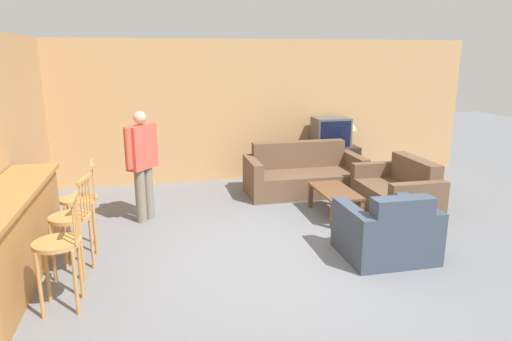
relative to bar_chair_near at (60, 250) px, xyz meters
name	(u,v)px	position (x,y,z in m)	size (l,w,h in m)	color
ground_plane	(285,259)	(2.31, 0.56, -0.59)	(24.00, 24.00, 0.00)	slate
wall_back	(231,111)	(2.31, 4.22, 0.71)	(9.40, 0.08, 2.60)	tan
wall_left	(2,141)	(-0.93, 1.89, 0.71)	(0.08, 8.65, 2.60)	tan
bar_counter	(12,237)	(-0.59, 0.67, -0.10)	(0.55, 2.59, 0.97)	#A87038
bar_chair_near	(60,250)	(0.00, 0.00, 0.00)	(0.43, 0.43, 1.09)	#B77F42
bar_chair_mid	(72,224)	(0.00, 0.69, 0.00)	(0.51, 0.51, 1.09)	#B77F42
bar_chair_far	(81,205)	(0.00, 1.33, 0.00)	(0.48, 0.48, 1.09)	#B77F42
couch_far	(303,176)	(3.37, 3.08, -0.30)	(1.97, 0.93, 0.84)	brown
armchair_near	(387,233)	(3.50, 0.36, -0.29)	(1.00, 0.88, 0.82)	#384251
loveseat_right	(398,192)	(4.47, 1.84, -0.30)	(0.85, 1.39, 0.81)	brown
coffee_table	(335,194)	(3.44, 1.82, -0.25)	(0.50, 0.99, 0.40)	brown
tv_unit	(330,163)	(4.15, 3.84, -0.28)	(1.06, 0.50, 0.62)	#2D2319
tv	(331,132)	(4.15, 3.83, 0.31)	(0.66, 0.48, 0.56)	#4C4C4C
table_lamp	(350,124)	(4.53, 3.84, 0.45)	(0.27, 0.27, 0.56)	brown
person_by_window	(142,161)	(0.72, 2.26, 0.29)	(0.45, 0.49, 1.58)	#756B5B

